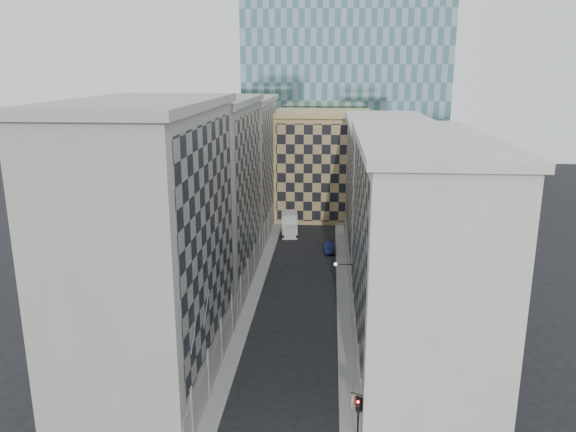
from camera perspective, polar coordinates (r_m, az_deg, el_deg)
The scene contains 15 objects.
sidewalk_west at distance 67.24m, azimuth -3.45°, elevation -7.90°, with size 1.50×100.00×0.15m, color gray.
sidewalk_east at distance 66.71m, azimuth 5.62°, elevation -8.14°, with size 1.50×100.00×0.15m, color gray.
bldg_left_a at distance 46.98m, azimuth -13.64°, elevation -3.18°, with size 10.80×22.80×23.70m.
bldg_left_b at distance 67.62m, azimuth -7.99°, elevation 2.12°, with size 10.80×22.80×22.70m.
bldg_left_c at distance 88.93m, azimuth -5.00°, elevation 4.91°, with size 10.80×22.80×21.70m.
bldg_right_a at distance 49.57m, azimuth 12.78°, elevation -4.00°, with size 10.80×26.80×20.70m.
bldg_right_b at distance 75.57m, azimuth 9.91°, elevation 2.23°, with size 10.80×28.80×19.70m.
tan_block at distance 100.72m, azimuth 3.48°, elevation 5.30°, with size 16.80×14.80×18.80m.
church_tower at distance 113.51m, azimuth 2.71°, elevation 15.26°, with size 7.20×7.20×51.50m.
flagpoles_left at distance 42.57m, azimuth -8.89°, elevation -10.38°, with size 0.10×6.33×2.33m.
bracket_lamp at distance 58.87m, azimuth 5.03°, elevation -4.90°, with size 1.98×0.36×0.36m.
traffic_light at distance 41.35m, azimuth 7.16°, elevation -19.15°, with size 0.48×0.48×3.93m.
box_truck at distance 90.59m, azimuth 0.15°, elevation -0.92°, with size 3.07×6.36×3.38m.
dark_car at distance 82.18m, azimuth 4.19°, elevation -3.16°, with size 1.51×4.34×1.43m, color #10163C.
shop_sign at distance 40.99m, azimuth 6.75°, elevation -18.02°, with size 0.86×0.76×0.88m.
Camera 1 is at (3.44, -31.45, 25.96)m, focal length 35.00 mm.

